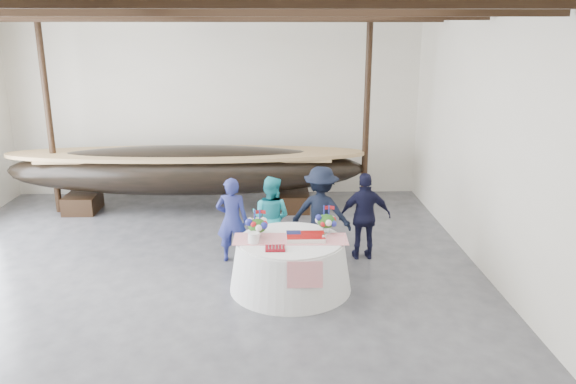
{
  "coord_description": "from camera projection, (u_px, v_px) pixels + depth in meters",
  "views": [
    {
      "loc": [
        1.41,
        -7.84,
        4.01
      ],
      "look_at": [
        1.68,
        1.85,
        1.21
      ],
      "focal_mm": 35.0,
      "sensor_mm": 36.0,
      "label": 1
    }
  ],
  "objects": [
    {
      "name": "guest_woman_teal",
      "position": [
        271.0,
        217.0,
        10.11
      ],
      "size": [
        0.91,
        0.83,
        1.52
      ],
      "primitive_type": "imported",
      "rotation": [
        0.0,
        0.0,
        2.72
      ],
      "color": "#23A7B5",
      "rests_on": "ground"
    },
    {
      "name": "guest_man_right",
      "position": [
        365.0,
        216.0,
        10.05
      ],
      "size": [
        0.94,
        0.42,
        1.59
      ],
      "primitive_type": "imported",
      "rotation": [
        0.0,
        0.0,
        3.17
      ],
      "color": "black",
      "rests_on": "ground"
    },
    {
      "name": "pavilion_structure",
      "position": [
        176.0,
        30.0,
        8.25
      ],
      "size": [
        9.8,
        11.76,
        4.5
      ],
      "color": "black",
      "rests_on": "ground"
    },
    {
      "name": "wall_back",
      "position": [
        215.0,
        105.0,
        13.74
      ],
      "size": [
        10.0,
        0.02,
        4.5
      ],
      "primitive_type": "cube",
      "color": "silver",
      "rests_on": "ground"
    },
    {
      "name": "banquet_table",
      "position": [
        290.0,
        264.0,
        8.96
      ],
      "size": [
        1.95,
        1.95,
        0.84
      ],
      "color": "white",
      "rests_on": "ground"
    },
    {
      "name": "longboat_display",
      "position": [
        187.0,
        170.0,
        12.7
      ],
      "size": [
        8.07,
        1.61,
        1.51
      ],
      "color": "black",
      "rests_on": "ground"
    },
    {
      "name": "wall_right",
      "position": [
        521.0,
        156.0,
        8.11
      ],
      "size": [
        0.02,
        12.0,
        4.5
      ],
      "primitive_type": "cube",
      "color": "silver",
      "rests_on": "ground"
    },
    {
      "name": "guest_woman_blue",
      "position": [
        232.0,
        220.0,
        9.93
      ],
      "size": [
        0.59,
        0.41,
        1.54
      ],
      "primitive_type": "imported",
      "rotation": [
        0.0,
        0.0,
        3.08
      ],
      "color": "navy",
      "rests_on": "ground"
    },
    {
      "name": "guest_man_left",
      "position": [
        321.0,
        213.0,
        10.09
      ],
      "size": [
        1.22,
        0.9,
        1.69
      ],
      "primitive_type": "imported",
      "rotation": [
        0.0,
        0.0,
        2.87
      ],
      "color": "black",
      "rests_on": "ground"
    },
    {
      "name": "floor",
      "position": [
        182.0,
        302.0,
        8.61
      ],
      "size": [
        10.0,
        12.0,
        0.01
      ],
      "primitive_type": "cube",
      "color": "#3D3D42",
      "rests_on": "ground"
    },
    {
      "name": "tabletop_items",
      "position": [
        290.0,
        228.0,
        8.92
      ],
      "size": [
        1.81,
        0.96,
        0.4
      ],
      "color": "red",
      "rests_on": "banquet_table"
    }
  ]
}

